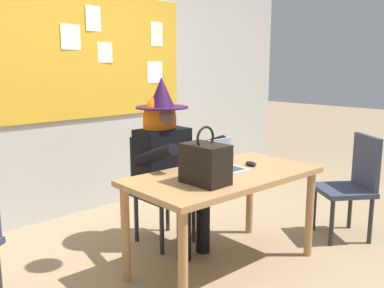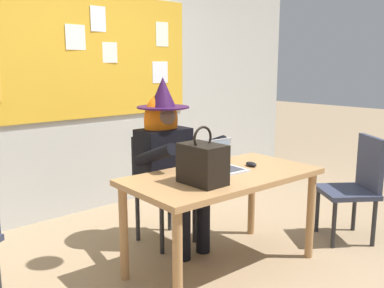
{
  "view_description": "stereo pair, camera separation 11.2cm",
  "coord_description": "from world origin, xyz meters",
  "px_view_note": "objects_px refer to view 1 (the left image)",
  "views": [
    {
      "loc": [
        -2.12,
        -1.82,
        1.48
      ],
      "look_at": [
        0.05,
        0.42,
        0.88
      ],
      "focal_mm": 39.46,
      "sensor_mm": 36.0,
      "label": 1
    },
    {
      "loc": [
        -2.04,
        -1.9,
        1.48
      ],
      "look_at": [
        0.05,
        0.42,
        0.88
      ],
      "focal_mm": 39.46,
      "sensor_mm": 36.0,
      "label": 2
    }
  ],
  "objects_px": {
    "desk_main": "(224,185)",
    "computer_mouse": "(251,164)",
    "chair_at_desk": "(158,183)",
    "person_costumed": "(167,153)",
    "laptop": "(220,164)",
    "chair_extra_corner": "(353,181)",
    "handbag": "(205,163)"
  },
  "relations": [
    {
      "from": "desk_main",
      "to": "computer_mouse",
      "type": "xyz_separation_m",
      "value": [
        0.31,
        0.01,
        0.11
      ]
    },
    {
      "from": "computer_mouse",
      "to": "chair_at_desk",
      "type": "bearing_deg",
      "value": 123.38
    },
    {
      "from": "person_costumed",
      "to": "laptop",
      "type": "relative_size",
      "value": 3.97
    },
    {
      "from": "person_costumed",
      "to": "chair_extra_corner",
      "type": "xyz_separation_m",
      "value": [
        1.23,
        -0.99,
        -0.28
      ]
    },
    {
      "from": "person_costumed",
      "to": "handbag",
      "type": "height_order",
      "value": "person_costumed"
    },
    {
      "from": "chair_at_desk",
      "to": "computer_mouse",
      "type": "distance_m",
      "value": 0.82
    },
    {
      "from": "handbag",
      "to": "chair_at_desk",
      "type": "bearing_deg",
      "value": 71.33
    },
    {
      "from": "desk_main",
      "to": "person_costumed",
      "type": "relative_size",
      "value": 1.04
    },
    {
      "from": "handbag",
      "to": "computer_mouse",
      "type": "bearing_deg",
      "value": 8.83
    },
    {
      "from": "person_costumed",
      "to": "laptop",
      "type": "distance_m",
      "value": 0.53
    },
    {
      "from": "desk_main",
      "to": "computer_mouse",
      "type": "height_order",
      "value": "computer_mouse"
    },
    {
      "from": "chair_extra_corner",
      "to": "computer_mouse",
      "type": "bearing_deg",
      "value": 12.97
    },
    {
      "from": "computer_mouse",
      "to": "handbag",
      "type": "distance_m",
      "value": 0.61
    },
    {
      "from": "laptop",
      "to": "chair_extra_corner",
      "type": "distance_m",
      "value": 1.29
    },
    {
      "from": "chair_at_desk",
      "to": "handbag",
      "type": "distance_m",
      "value": 0.92
    },
    {
      "from": "desk_main",
      "to": "computer_mouse",
      "type": "bearing_deg",
      "value": 1.25
    },
    {
      "from": "desk_main",
      "to": "chair_extra_corner",
      "type": "relative_size",
      "value": 1.62
    },
    {
      "from": "person_costumed",
      "to": "laptop",
      "type": "xyz_separation_m",
      "value": [
        0.05,
        -0.53,
        -0.01
      ]
    },
    {
      "from": "chair_at_desk",
      "to": "handbag",
      "type": "bearing_deg",
      "value": -17.41
    },
    {
      "from": "handbag",
      "to": "chair_extra_corner",
      "type": "distance_m",
      "value": 1.57
    },
    {
      "from": "chair_at_desk",
      "to": "computer_mouse",
      "type": "xyz_separation_m",
      "value": [
        0.32,
        -0.72,
        0.23
      ]
    },
    {
      "from": "desk_main",
      "to": "laptop",
      "type": "relative_size",
      "value": 4.14
    },
    {
      "from": "laptop",
      "to": "chair_extra_corner",
      "type": "relative_size",
      "value": 0.39
    },
    {
      "from": "handbag",
      "to": "laptop",
      "type": "bearing_deg",
      "value": 26.07
    },
    {
      "from": "desk_main",
      "to": "chair_extra_corner",
      "type": "bearing_deg",
      "value": -17.56
    },
    {
      "from": "chair_extra_corner",
      "to": "person_costumed",
      "type": "bearing_deg",
      "value": -2.31
    },
    {
      "from": "computer_mouse",
      "to": "person_costumed",
      "type": "bearing_deg",
      "value": 127.93
    },
    {
      "from": "person_costumed",
      "to": "chair_extra_corner",
      "type": "height_order",
      "value": "person_costumed"
    },
    {
      "from": "laptop",
      "to": "computer_mouse",
      "type": "bearing_deg",
      "value": -8.09
    },
    {
      "from": "computer_mouse",
      "to": "chair_extra_corner",
      "type": "distance_m",
      "value": 1.01
    },
    {
      "from": "chair_extra_corner",
      "to": "handbag",
      "type": "bearing_deg",
      "value": 25.14
    },
    {
      "from": "chair_extra_corner",
      "to": "laptop",
      "type": "bearing_deg",
      "value": 15.38
    }
  ]
}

